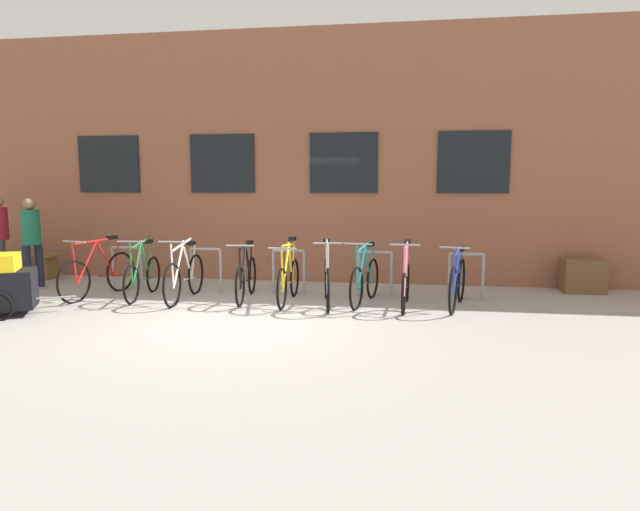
% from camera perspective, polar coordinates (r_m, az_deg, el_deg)
% --- Properties ---
extents(ground_plane, '(42.00, 42.00, 0.00)m').
position_cam_1_polar(ground_plane, '(7.75, -9.03, -6.82)').
color(ground_plane, '#9E998E').
extents(storefront_building, '(28.00, 7.31, 4.85)m').
position_cam_1_polar(storefront_building, '(14.18, -0.81, 9.61)').
color(storefront_building, brown).
rests_on(storefront_building, ground).
extents(bike_rack, '(6.59, 0.05, 0.80)m').
position_cam_1_polar(bike_rack, '(9.36, -3.34, -1.22)').
color(bike_rack, gray).
rests_on(bike_rack, ground).
extents(bicycle_pink, '(0.44, 1.61, 1.06)m').
position_cam_1_polar(bicycle_pink, '(8.53, 9.06, -2.95)').
color(bicycle_pink, black).
rests_on(bicycle_pink, ground).
extents(bicycle_white, '(0.44, 1.79, 1.06)m').
position_cam_1_polar(bicycle_white, '(9.22, -14.14, -2.19)').
color(bicycle_white, black).
rests_on(bicycle_white, ground).
extents(bicycle_yellow, '(0.44, 1.67, 1.05)m').
position_cam_1_polar(bicycle_yellow, '(8.80, -3.35, -2.54)').
color(bicycle_yellow, black).
rests_on(bicycle_yellow, ground).
extents(bicycle_blue, '(0.53, 1.65, 1.02)m').
position_cam_1_polar(bicycle_blue, '(8.67, 14.35, -2.82)').
color(bicycle_blue, black).
rests_on(bicycle_blue, ground).
extents(bicycle_silver, '(0.46, 1.75, 1.07)m').
position_cam_1_polar(bicycle_silver, '(8.59, 0.75, -2.67)').
color(bicycle_silver, black).
rests_on(bicycle_silver, ground).
extents(bicycle_black, '(0.44, 1.72, 0.99)m').
position_cam_1_polar(bicycle_black, '(9.09, -7.81, -2.29)').
color(bicycle_black, black).
rests_on(bicycle_black, ground).
extents(bicycle_green, '(0.44, 1.65, 1.03)m').
position_cam_1_polar(bicycle_green, '(9.64, -18.24, -2.05)').
color(bicycle_green, black).
rests_on(bicycle_green, ground).
extents(bicycle_teal, '(0.50, 1.62, 1.04)m').
position_cam_1_polar(bicycle_teal, '(8.72, 4.78, -2.61)').
color(bicycle_teal, black).
rests_on(bicycle_teal, ground).
extents(bicycle_red, '(0.52, 1.79, 1.03)m').
position_cam_1_polar(bicycle_red, '(9.96, -22.38, -1.79)').
color(bicycle_red, black).
rests_on(bicycle_red, ground).
extents(wooden_bench, '(1.49, 0.40, 0.51)m').
position_cam_1_polar(wooden_bench, '(12.54, -28.91, -0.49)').
color(wooden_bench, brown).
rests_on(wooden_bench, ground).
extents(person_by_bench, '(0.32, 0.32, 1.70)m').
position_cam_1_polar(person_by_bench, '(11.98, -30.80, 2.02)').
color(person_by_bench, '#3F3F42').
rests_on(person_by_bench, ground).
extents(person_browsing, '(0.32, 0.33, 1.67)m').
position_cam_1_polar(person_browsing, '(11.28, -28.24, 1.79)').
color(person_browsing, '#1E2338').
rests_on(person_browsing, ground).
extents(backpack, '(0.31, 0.25, 0.44)m').
position_cam_1_polar(backpack, '(10.84, -30.26, -2.47)').
color(backpack, maroon).
rests_on(backpack, ground).
extents(planter_box, '(0.70, 0.44, 0.60)m').
position_cam_1_polar(planter_box, '(10.63, 26.07, -1.94)').
color(planter_box, brown).
rests_on(planter_box, ground).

